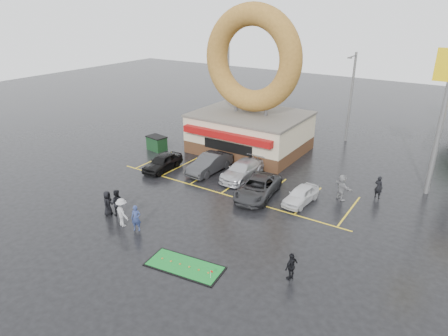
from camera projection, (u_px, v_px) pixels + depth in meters
The scene contains 19 objects.
ground at pixel (194, 211), 27.62m from camera, with size 120.00×120.00×0.00m, color black.
donut_shop at pixel (251, 105), 37.45m from camera, with size 10.20×8.70×13.50m.
shell_sign at pixel (446, 97), 27.48m from camera, with size 2.20×0.36×10.60m.
streetlight_left at pixel (228, 83), 46.24m from camera, with size 0.40×2.21×9.00m.
streetlight_mid at pixel (351, 96), 39.92m from camera, with size 0.40×2.21×9.00m.
car_black at pixel (163, 162), 34.27m from camera, with size 1.66×4.12×1.40m, color black.
car_dgrey at pixel (210, 163), 33.78m from camera, with size 1.65×4.74×1.56m, color #2D2D30.
car_silver at pixel (242, 170), 32.65m from camera, with size 1.98×4.88×1.42m, color #B4B5BA.
car_grey at pixel (258, 188), 29.52m from camera, with size 2.37×5.13×1.43m, color #2A2A2D.
car_white at pixel (301, 195), 28.61m from camera, with size 1.46×3.62×1.23m, color silver.
person_blue at pixel (136, 218), 25.05m from camera, with size 0.62×0.41×1.71m, color navy.
person_blackjkt at pixel (117, 203), 26.84m from camera, with size 0.90×0.70×1.86m, color black.
person_hoodie at pixel (122, 212), 25.51m from camera, with size 1.25×0.72×1.93m, color #97979A.
person_bystander at pixel (108, 203), 26.91m from camera, with size 0.85×0.55×1.73m, color black.
person_cameraman at pixel (291, 266), 20.61m from camera, with size 0.91×0.38×1.56m, color black.
person_walker_near at pixel (342, 187), 28.98m from camera, with size 1.81×0.58×1.95m, color gray.
person_walker_far at pixel (379, 187), 29.25m from camera, with size 0.63×0.41×1.73m, color black.
dumpster at pixel (157, 144), 38.97m from camera, with size 1.80×1.20×1.30m, color #183E1F.
putting_green at pixel (185, 266), 21.83m from camera, with size 4.51×2.38×0.54m.
Camera 1 is at (15.11, -19.22, 13.37)m, focal length 32.00 mm.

